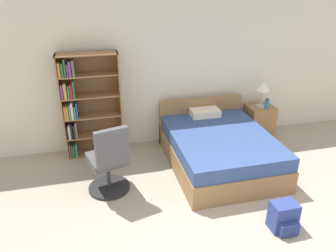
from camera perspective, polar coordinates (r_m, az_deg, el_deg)
The scene contains 8 objects.
wall_back at distance 5.76m, azimuth 1.84°, elevation 9.72°, with size 9.00×0.06×2.60m.
bookshelf at distance 5.47m, azimuth -14.34°, elevation 3.58°, with size 0.94×0.32×1.73m.
bed at distance 5.31m, azimuth 8.72°, elevation -3.74°, with size 1.52×1.97×0.82m.
office_chair at distance 4.56m, azimuth -10.20°, elevation -6.41°, with size 0.59×0.66×1.07m.
nightstand at distance 6.34m, azimuth 15.57°, elevation 0.73°, with size 0.47×0.45×0.62m.
table_lamp at distance 6.08m, azimuth 16.21°, elevation 6.49°, with size 0.26×0.26×0.48m.
water_bottle at distance 6.13m, azimuth 16.84°, elevation 3.73°, with size 0.07×0.07×0.18m.
backpack_blue at distance 4.30m, azimuth 19.52°, elevation -14.75°, with size 0.31×0.29×0.36m.
Camera 1 is at (-1.51, -2.12, 2.82)m, focal length 35.00 mm.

